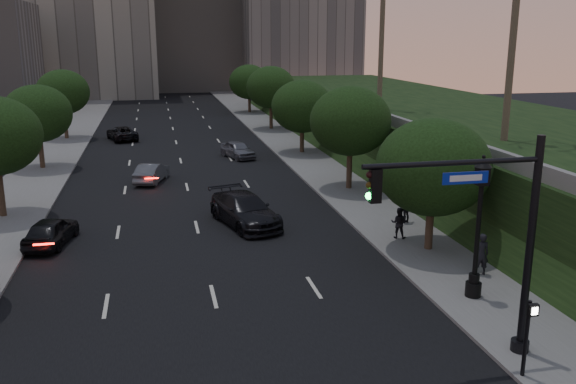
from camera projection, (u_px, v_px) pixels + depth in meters
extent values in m
plane|color=black|center=(230.00, 363.00, 18.74)|extent=(160.00, 160.00, 0.00)
cube|color=black|center=(182.00, 166.00, 47.12)|extent=(16.00, 140.00, 0.02)
cube|color=slate|center=(310.00, 159.00, 49.24)|extent=(4.50, 140.00, 0.15)
cube|color=slate|center=(41.00, 171.00, 44.98)|extent=(4.50, 140.00, 0.15)
cube|color=black|center=(457.00, 135.00, 49.30)|extent=(18.00, 90.00, 4.00)
cube|color=slate|center=(358.00, 108.00, 46.96)|extent=(0.35, 90.00, 0.70)
cube|color=gray|center=(192.00, 18.00, 113.27)|extent=(22.00, 18.00, 26.00)
cylinder|color=#38281C|center=(430.00, 222.00, 28.09)|extent=(0.36, 0.36, 2.86)
ellipsoid|color=black|center=(433.00, 167.00, 27.45)|extent=(5.20, 5.20, 4.42)
cylinder|color=#38281C|center=(349.00, 166.00, 39.40)|extent=(0.36, 0.36, 3.21)
ellipsoid|color=black|center=(350.00, 121.00, 38.68)|extent=(5.20, 5.20, 4.42)
cylinder|color=#38281C|center=(302.00, 137.00, 51.75)|extent=(0.36, 0.36, 2.86)
ellipsoid|color=black|center=(302.00, 106.00, 51.10)|extent=(5.20, 5.20, 4.42)
cylinder|color=#38281C|center=(271.00, 115.00, 64.95)|extent=(0.36, 0.36, 3.21)
ellipsoid|color=black|center=(271.00, 87.00, 64.23)|extent=(5.20, 5.20, 4.42)
cylinder|color=#38281C|center=(249.00, 102.00, 79.19)|extent=(0.36, 0.36, 2.86)
ellipsoid|color=black|center=(249.00, 82.00, 78.54)|extent=(5.20, 5.20, 4.42)
cylinder|color=#38281C|center=(0.00, 190.00, 33.23)|extent=(0.36, 0.36, 3.26)
cylinder|color=#38281C|center=(41.00, 150.00, 45.56)|extent=(0.36, 0.36, 2.99)
ellipsoid|color=black|center=(37.00, 114.00, 44.89)|extent=(5.00, 5.00, 4.25)
cylinder|color=#38281C|center=(66.00, 123.00, 58.78)|extent=(0.36, 0.36, 3.26)
ellipsoid|color=black|center=(63.00, 92.00, 58.04)|extent=(5.00, 5.00, 4.25)
cylinder|color=#4C4233|center=(514.00, 31.00, 33.14)|extent=(0.40, 0.40, 12.00)
cylinder|color=#4C4233|center=(382.00, 16.00, 47.65)|extent=(0.40, 0.40, 14.50)
cylinder|color=black|center=(530.00, 250.00, 18.35)|extent=(0.24, 0.24, 7.00)
cylinder|color=black|center=(519.00, 347.00, 19.16)|extent=(0.56, 0.56, 0.50)
cylinder|color=black|center=(454.00, 163.00, 17.10)|extent=(5.40, 0.16, 0.16)
cube|color=black|center=(375.00, 186.00, 16.75)|extent=(0.32, 0.22, 0.95)
sphere|color=black|center=(370.00, 175.00, 16.64)|extent=(0.20, 0.20, 0.20)
sphere|color=#3F2B0A|center=(369.00, 185.00, 16.71)|extent=(0.20, 0.20, 0.20)
sphere|color=#19F24C|center=(369.00, 196.00, 16.78)|extent=(0.20, 0.20, 0.20)
cube|color=#0D24AE|center=(465.00, 178.00, 17.29)|extent=(1.40, 0.05, 0.35)
cylinder|color=black|center=(473.00, 291.00, 23.15)|extent=(0.60, 0.60, 0.70)
cylinder|color=black|center=(474.00, 279.00, 23.03)|extent=(0.40, 0.40, 0.40)
cylinder|color=black|center=(478.00, 230.00, 22.55)|extent=(0.18, 0.18, 3.60)
cube|color=black|center=(482.00, 176.00, 22.04)|extent=(0.42, 0.42, 0.70)
cone|color=black|center=(483.00, 162.00, 21.91)|extent=(0.64, 0.64, 0.35)
sphere|color=black|center=(484.00, 157.00, 21.86)|extent=(0.14, 0.14, 0.14)
cylinder|color=black|center=(526.00, 341.00, 17.51)|extent=(0.12, 0.12, 2.50)
cube|color=black|center=(533.00, 310.00, 17.08)|extent=(0.30, 0.14, 0.35)
cube|color=white|center=(535.00, 311.00, 17.01)|extent=(0.18, 0.02, 0.22)
imported|color=black|center=(51.00, 231.00, 29.15)|extent=(2.45, 4.33, 1.39)
imported|color=#54575B|center=(152.00, 173.00, 41.75)|extent=(2.53, 4.30, 1.34)
imported|color=black|center=(122.00, 133.00, 58.67)|extent=(3.43, 5.26, 1.34)
imported|color=black|center=(245.00, 210.00, 32.24)|extent=(3.76, 6.08, 1.65)
imported|color=slate|center=(238.00, 150.00, 50.06)|extent=(2.88, 4.41, 1.40)
imported|color=black|center=(481.00, 254.00, 25.09)|extent=(0.73, 0.56, 1.78)
imported|color=black|center=(399.00, 223.00, 29.71)|extent=(0.93, 0.86, 1.53)
imported|color=black|center=(406.00, 208.00, 32.12)|extent=(1.04, 0.77, 1.64)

